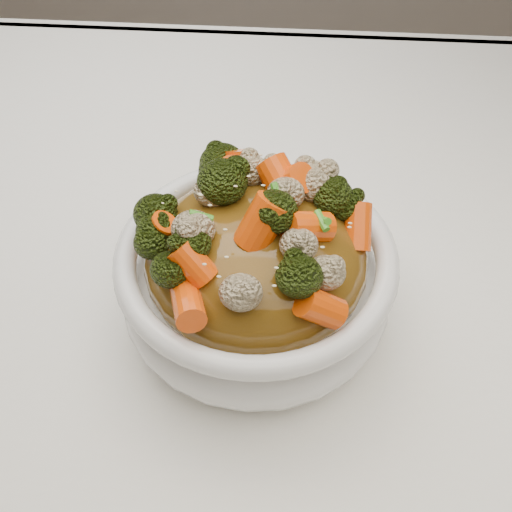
# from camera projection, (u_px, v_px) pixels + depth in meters

# --- Properties ---
(dining_table) EXTENTS (1.20, 0.80, 0.75)m
(dining_table) POSITION_uv_depth(u_px,v_px,m) (270.00, 462.00, 0.77)
(dining_table) COLOR brown
(dining_table) RESTS_ON floor
(tablecloth) EXTENTS (1.20, 0.80, 0.04)m
(tablecloth) POSITION_uv_depth(u_px,v_px,m) (278.00, 288.00, 0.50)
(tablecloth) COLOR white
(tablecloth) RESTS_ON dining_table
(bowl) EXTENTS (0.22, 0.22, 0.08)m
(bowl) POSITION_uv_depth(u_px,v_px,m) (256.00, 283.00, 0.43)
(bowl) COLOR white
(bowl) RESTS_ON tablecloth
(sauce_base) EXTENTS (0.17, 0.17, 0.08)m
(sauce_base) POSITION_uv_depth(u_px,v_px,m) (256.00, 259.00, 0.41)
(sauce_base) COLOR brown
(sauce_base) RESTS_ON bowl
(carrots) EXTENTS (0.17, 0.17, 0.04)m
(carrots) POSITION_uv_depth(u_px,v_px,m) (256.00, 199.00, 0.37)
(carrots) COLOR #F64F08
(carrots) RESTS_ON sauce_base
(broccoli) EXTENTS (0.17, 0.17, 0.04)m
(broccoli) POSITION_uv_depth(u_px,v_px,m) (256.00, 200.00, 0.37)
(broccoli) COLOR black
(broccoli) RESTS_ON sauce_base
(cauliflower) EXTENTS (0.17, 0.17, 0.03)m
(cauliflower) POSITION_uv_depth(u_px,v_px,m) (256.00, 202.00, 0.37)
(cauliflower) COLOR tan
(cauliflower) RESTS_ON sauce_base
(scallions) EXTENTS (0.13, 0.13, 0.02)m
(scallions) POSITION_uv_depth(u_px,v_px,m) (256.00, 198.00, 0.37)
(scallions) COLOR #3F9021
(scallions) RESTS_ON sauce_base
(sesame_seeds) EXTENTS (0.16, 0.16, 0.01)m
(sesame_seeds) POSITION_uv_depth(u_px,v_px,m) (256.00, 198.00, 0.37)
(sesame_seeds) COLOR beige
(sesame_seeds) RESTS_ON sauce_base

